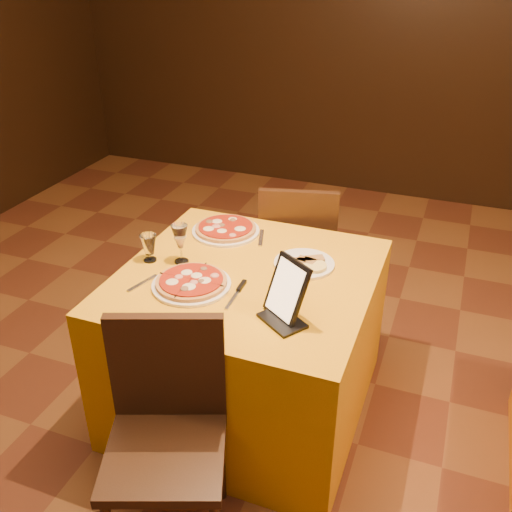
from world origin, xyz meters
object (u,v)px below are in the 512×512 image
(main_table, at_px, (248,342))
(pizza_near, at_px, (191,283))
(chair_main_near, at_px, (165,453))
(chair_main_far, at_px, (298,251))
(tablet, at_px, (287,289))
(pizza_far, at_px, (226,230))
(wine_glass, at_px, (180,243))
(water_glass, at_px, (149,248))

(main_table, height_order, pizza_near, pizza_near)
(main_table, relative_size, chair_main_near, 1.21)
(chair_main_far, distance_m, tablet, 1.15)
(pizza_far, bearing_deg, wine_glass, -101.10)
(pizza_near, bearing_deg, pizza_far, 97.41)
(pizza_near, xyz_separation_m, tablet, (0.44, -0.06, 0.10))
(chair_main_near, height_order, chair_main_far, same)
(main_table, relative_size, water_glass, 8.46)
(chair_main_near, xyz_separation_m, pizza_near, (-0.18, 0.61, 0.31))
(pizza_near, relative_size, pizza_far, 0.99)
(chair_main_near, relative_size, chair_main_far, 1.00)
(chair_main_near, bearing_deg, chair_main_far, 69.11)
(pizza_far, relative_size, wine_glass, 1.79)
(pizza_near, bearing_deg, chair_main_far, 79.45)
(pizza_near, xyz_separation_m, pizza_far, (-0.07, 0.52, 0.00))
(wine_glass, bearing_deg, tablet, -21.90)
(chair_main_far, xyz_separation_m, water_glass, (-0.46, -0.85, 0.36))
(main_table, xyz_separation_m, chair_main_near, (0.00, -0.79, 0.08))
(pizza_near, distance_m, tablet, 0.46)
(main_table, bearing_deg, water_glass, -174.22)
(chair_main_far, bearing_deg, water_glass, 48.21)
(main_table, bearing_deg, chair_main_far, 90.00)
(pizza_far, bearing_deg, water_glass, -118.35)
(chair_main_near, bearing_deg, main_table, 69.11)
(chair_main_near, height_order, water_glass, chair_main_near)
(main_table, relative_size, tablet, 4.51)
(chair_main_far, distance_m, pizza_near, 1.05)
(chair_main_far, bearing_deg, pizza_far, 48.14)
(main_table, relative_size, wine_glass, 5.79)
(tablet, bearing_deg, main_table, 172.16)
(pizza_near, height_order, wine_glass, wine_glass)
(water_glass, bearing_deg, wine_glass, 15.68)
(chair_main_near, xyz_separation_m, water_glass, (-0.46, 0.75, 0.36))
(water_glass, height_order, tablet, tablet)
(water_glass, relative_size, tablet, 0.53)
(wine_glass, bearing_deg, pizza_far, 78.90)
(tablet, bearing_deg, chair_main_far, 138.84)
(chair_main_far, xyz_separation_m, tablet, (0.26, -1.04, 0.41))
(main_table, distance_m, wine_glass, 0.57)
(wine_glass, relative_size, tablet, 0.78)
(chair_main_far, bearing_deg, wine_glass, 55.15)
(chair_main_near, distance_m, wine_glass, 0.93)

